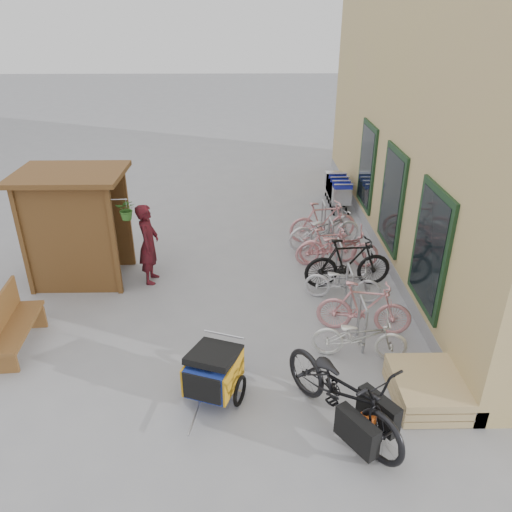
{
  "coord_description": "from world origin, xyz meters",
  "views": [
    {
      "loc": [
        0.35,
        -7.13,
        5.32
      ],
      "look_at": [
        0.5,
        1.5,
        1.0
      ],
      "focal_mm": 35.0,
      "sensor_mm": 36.0,
      "label": 1
    }
  ],
  "objects_px": {
    "shopping_carts": "(338,187)",
    "bike_1": "(364,308)",
    "bike_5": "(327,246)",
    "bench": "(11,324)",
    "bike_2": "(343,282)",
    "bike_4": "(339,247)",
    "bike_6": "(324,229)",
    "cargo_bike": "(344,392)",
    "pallet_stack": "(427,389)",
    "person_kiosk": "(149,244)",
    "bike_3": "(348,263)",
    "bike_7": "(323,221)",
    "kiosk": "(71,212)",
    "child_trailer": "(213,371)",
    "bike_0": "(360,336)"
  },
  "relations": [
    {
      "from": "kiosk",
      "to": "bike_7",
      "type": "distance_m",
      "value": 5.91
    },
    {
      "from": "cargo_bike",
      "to": "bike_2",
      "type": "distance_m",
      "value": 3.43
    },
    {
      "from": "bike_3",
      "to": "bike_7",
      "type": "height_order",
      "value": "bike_3"
    },
    {
      "from": "bike_5",
      "to": "bike_6",
      "type": "bearing_deg",
      "value": -12.78
    },
    {
      "from": "shopping_carts",
      "to": "person_kiosk",
      "type": "distance_m",
      "value": 6.54
    },
    {
      "from": "cargo_bike",
      "to": "bike_0",
      "type": "distance_m",
      "value": 1.63
    },
    {
      "from": "bike_2",
      "to": "bike_4",
      "type": "relative_size",
      "value": 0.85
    },
    {
      "from": "bike_5",
      "to": "bike_4",
      "type": "bearing_deg",
      "value": -118.3
    },
    {
      "from": "bike_2",
      "to": "bike_3",
      "type": "relative_size",
      "value": 0.83
    },
    {
      "from": "kiosk",
      "to": "bike_5",
      "type": "bearing_deg",
      "value": 6.39
    },
    {
      "from": "bike_0",
      "to": "bike_6",
      "type": "xyz_separation_m",
      "value": [
        0.01,
        4.29,
        0.07
      ]
    },
    {
      "from": "shopping_carts",
      "to": "bike_5",
      "type": "xyz_separation_m",
      "value": [
        -0.85,
        -3.78,
        -0.12
      ]
    },
    {
      "from": "child_trailer",
      "to": "bike_1",
      "type": "height_order",
      "value": "bike_1"
    },
    {
      "from": "bike_4",
      "to": "bike_6",
      "type": "distance_m",
      "value": 0.97
    },
    {
      "from": "bike_5",
      "to": "person_kiosk",
      "type": "bearing_deg",
      "value": 91.53
    },
    {
      "from": "bench",
      "to": "bike_6",
      "type": "xyz_separation_m",
      "value": [
        5.89,
        3.96,
        -0.03
      ]
    },
    {
      "from": "bench",
      "to": "bike_1",
      "type": "height_order",
      "value": "same"
    },
    {
      "from": "child_trailer",
      "to": "bike_1",
      "type": "xyz_separation_m",
      "value": [
        2.59,
        1.65,
        0.02
      ]
    },
    {
      "from": "kiosk",
      "to": "bike_3",
      "type": "xyz_separation_m",
      "value": [
        5.7,
        -0.43,
        -1.0
      ]
    },
    {
      "from": "bike_0",
      "to": "bike_7",
      "type": "bearing_deg",
      "value": 7.93
    },
    {
      "from": "pallet_stack",
      "to": "bike_5",
      "type": "bearing_deg",
      "value": 100.78
    },
    {
      "from": "bench",
      "to": "shopping_carts",
      "type": "xyz_separation_m",
      "value": [
        6.68,
        6.87,
        0.05
      ]
    },
    {
      "from": "pallet_stack",
      "to": "bike_1",
      "type": "distance_m",
      "value": 1.9
    },
    {
      "from": "child_trailer",
      "to": "bike_0",
      "type": "xyz_separation_m",
      "value": [
        2.38,
        0.92,
        -0.07
      ]
    },
    {
      "from": "bike_5",
      "to": "bike_7",
      "type": "relative_size",
      "value": 0.86
    },
    {
      "from": "bike_3",
      "to": "bike_7",
      "type": "relative_size",
      "value": 1.06
    },
    {
      "from": "shopping_carts",
      "to": "bike_1",
      "type": "relative_size",
      "value": 1.08
    },
    {
      "from": "bike_1",
      "to": "bike_4",
      "type": "relative_size",
      "value": 0.94
    },
    {
      "from": "cargo_bike",
      "to": "bike_2",
      "type": "bearing_deg",
      "value": 46.73
    },
    {
      "from": "cargo_bike",
      "to": "pallet_stack",
      "type": "bearing_deg",
      "value": -14.05
    },
    {
      "from": "bike_5",
      "to": "bench",
      "type": "bearing_deg",
      "value": 109.0
    },
    {
      "from": "cargo_bike",
      "to": "bike_7",
      "type": "relative_size",
      "value": 1.36
    },
    {
      "from": "child_trailer",
      "to": "bike_5",
      "type": "xyz_separation_m",
      "value": [
        2.33,
        4.35,
        -0.04
      ]
    },
    {
      "from": "cargo_bike",
      "to": "bike_2",
      "type": "relative_size",
      "value": 1.53
    },
    {
      "from": "bike_0",
      "to": "shopping_carts",
      "type": "bearing_deg",
      "value": 1.96
    },
    {
      "from": "kiosk",
      "to": "bike_6",
      "type": "xyz_separation_m",
      "value": [
        5.48,
        1.47,
        -1.06
      ]
    },
    {
      "from": "pallet_stack",
      "to": "child_trailer",
      "type": "bearing_deg",
      "value": 177.66
    },
    {
      "from": "bike_3",
      "to": "bike_6",
      "type": "height_order",
      "value": "bike_3"
    },
    {
      "from": "bike_1",
      "to": "bike_6",
      "type": "xyz_separation_m",
      "value": [
        -0.21,
        3.56,
        -0.02
      ]
    },
    {
      "from": "bike_1",
      "to": "child_trailer",
      "type": "bearing_deg",
      "value": 133.87
    },
    {
      "from": "bike_6",
      "to": "bike_3",
      "type": "bearing_deg",
      "value": 169.43
    },
    {
      "from": "bike_3",
      "to": "bike_6",
      "type": "distance_m",
      "value": 1.91
    },
    {
      "from": "bike_5",
      "to": "child_trailer",
      "type": "bearing_deg",
      "value": 142.85
    },
    {
      "from": "pallet_stack",
      "to": "child_trailer",
      "type": "distance_m",
      "value": 3.2
    },
    {
      "from": "shopping_carts",
      "to": "child_trailer",
      "type": "distance_m",
      "value": 8.73
    },
    {
      "from": "bike_0",
      "to": "cargo_bike",
      "type": "bearing_deg",
      "value": 168.47
    },
    {
      "from": "bench",
      "to": "bike_3",
      "type": "height_order",
      "value": "bike_3"
    },
    {
      "from": "shopping_carts",
      "to": "bike_4",
      "type": "distance_m",
      "value": 3.91
    },
    {
      "from": "shopping_carts",
      "to": "bike_3",
      "type": "bearing_deg",
      "value": -96.79
    },
    {
      "from": "bike_2",
      "to": "bike_7",
      "type": "bearing_deg",
      "value": 14.55
    }
  ]
}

